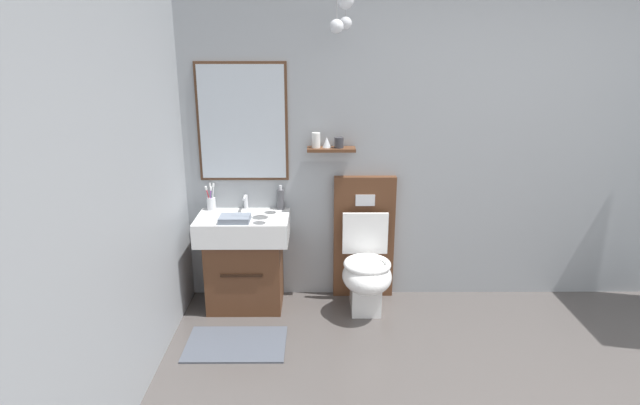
# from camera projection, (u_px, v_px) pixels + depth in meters

# --- Properties ---
(wall_back) EXTENTS (5.05, 0.63, 2.64)m
(wall_back) POSITION_uv_depth(u_px,v_px,m) (495.00, 133.00, 3.99)
(wall_back) COLOR #999EA3
(wall_back) RESTS_ON ground
(wall_left) EXTENTS (0.12, 4.13, 2.64)m
(wall_left) POSITION_uv_depth(u_px,v_px,m) (45.00, 219.00, 2.06)
(wall_left) COLOR #999EA3
(wall_left) RESTS_ON ground
(bath_mat) EXTENTS (0.68, 0.44, 0.01)m
(bath_mat) POSITION_uv_depth(u_px,v_px,m) (236.00, 344.00, 3.57)
(bath_mat) COLOR #474C56
(bath_mat) RESTS_ON ground
(vanity_sink_left) EXTENTS (0.69, 0.47, 0.74)m
(vanity_sink_left) POSITION_uv_depth(u_px,v_px,m) (245.00, 258.00, 4.01)
(vanity_sink_left) COLOR #56331E
(vanity_sink_left) RESTS_ON ground
(tap_on_left_sink) EXTENTS (0.03, 0.13, 0.11)m
(tap_on_left_sink) POSITION_uv_depth(u_px,v_px,m) (245.00, 200.00, 4.05)
(tap_on_left_sink) COLOR silver
(tap_on_left_sink) RESTS_ON vanity_sink_left
(toilet) EXTENTS (0.48, 0.62, 1.00)m
(toilet) POSITION_uv_depth(u_px,v_px,m) (365.00, 260.00, 4.01)
(toilet) COLOR #56331E
(toilet) RESTS_ON ground
(toothbrush_cup) EXTENTS (0.07, 0.07, 0.21)m
(toothbrush_cup) POSITION_uv_depth(u_px,v_px,m) (211.00, 202.00, 4.04)
(toothbrush_cup) COLOR silver
(toothbrush_cup) RESTS_ON vanity_sink_left
(soap_dispenser) EXTENTS (0.06, 0.06, 0.19)m
(soap_dispenser) POSITION_uv_depth(u_px,v_px,m) (281.00, 199.00, 4.04)
(soap_dispenser) COLOR #4C4C51
(soap_dispenser) RESTS_ON vanity_sink_left
(folded_hand_towel) EXTENTS (0.22, 0.16, 0.04)m
(folded_hand_towel) POSITION_uv_depth(u_px,v_px,m) (235.00, 219.00, 3.77)
(folded_hand_towel) COLOR gray
(folded_hand_towel) RESTS_ON vanity_sink_left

